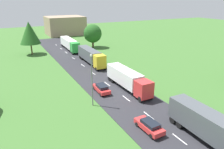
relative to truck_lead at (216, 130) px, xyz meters
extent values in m
cube|color=#2B2B30|center=(-2.59, 8.77, -2.12)|extent=(10.00, 140.00, 0.06)
cube|color=white|center=(-2.59, 2.68, -2.09)|extent=(0.16, 2.40, 0.01)
cube|color=white|center=(-2.59, 8.83, -2.09)|extent=(0.16, 2.40, 0.01)
cube|color=white|center=(-2.59, 15.06, -2.09)|extent=(0.16, 2.40, 0.01)
cube|color=white|center=(-2.59, 22.41, -2.09)|extent=(0.16, 2.40, 0.01)
cube|color=white|center=(-2.59, 29.64, -2.09)|extent=(0.16, 2.40, 0.01)
cube|color=white|center=(-2.59, 36.33, -2.09)|extent=(0.16, 2.40, 0.01)
cube|color=white|center=(-2.59, 44.11, -2.09)|extent=(0.16, 2.40, 0.01)
cube|color=white|center=(-2.59, 51.27, -2.09)|extent=(0.16, 2.40, 0.01)
cube|color=white|center=(-2.59, 57.47, -2.09)|extent=(0.16, 2.40, 0.01)
cube|color=white|center=(-2.59, 64.30, -2.09)|extent=(0.16, 2.40, 0.01)
cube|color=#4C5156|center=(0.03, 1.32, 0.12)|extent=(2.73, 10.50, 2.83)
cube|color=black|center=(0.03, 1.32, -1.49)|extent=(1.12, 9.94, 0.24)
cylinder|color=black|center=(1.15, 4.43, -1.59)|extent=(0.37, 1.01, 1.00)
cylinder|color=black|center=(-0.95, 4.48, -1.59)|extent=(0.37, 1.01, 1.00)
cylinder|color=black|center=(1.18, 5.69, -1.59)|extent=(0.37, 1.01, 1.00)
cylinder|color=black|center=(-0.92, 5.73, -1.59)|extent=(0.37, 1.01, 1.00)
cube|color=red|center=(-0.24, 13.49, -0.22)|extent=(2.46, 2.41, 2.75)
cube|color=black|center=(-0.23, 12.35, 0.28)|extent=(2.10, 0.12, 1.21)
cube|color=white|center=(-0.28, 19.77, 0.04)|extent=(2.57, 9.49, 2.67)
cube|color=black|center=(-0.28, 19.77, -1.49)|extent=(0.97, 9.00, 0.24)
cylinder|color=black|center=(0.82, 12.90, -1.59)|extent=(0.36, 1.00, 1.00)
cylinder|color=black|center=(-1.28, 12.88, -1.59)|extent=(0.36, 1.00, 1.00)
cylinder|color=black|center=(0.74, 22.62, -1.59)|extent=(0.36, 1.00, 1.00)
cylinder|color=black|center=(-1.36, 22.61, -1.59)|extent=(0.36, 1.00, 1.00)
cylinder|color=black|center=(0.73, 23.76, -1.59)|extent=(0.36, 1.00, 1.00)
cylinder|color=black|center=(-1.37, 23.74, -1.59)|extent=(0.36, 1.00, 1.00)
cube|color=yellow|center=(-0.21, 31.17, -0.06)|extent=(2.49, 2.38, 3.06)
cube|color=black|center=(-0.23, 30.06, 0.49)|extent=(2.10, 0.14, 1.35)
cube|color=#4C5156|center=(-0.07, 38.16, 0.11)|extent=(2.72, 10.99, 2.79)
cube|color=black|center=(-0.07, 38.16, -1.49)|extent=(1.11, 10.42, 0.24)
cylinder|color=black|center=(0.83, 30.57, -1.59)|extent=(0.37, 1.01, 1.00)
cylinder|color=black|center=(-1.27, 30.61, -1.59)|extent=(0.37, 1.01, 1.00)
cylinder|color=black|center=(1.05, 41.42, -1.59)|extent=(0.37, 1.01, 1.00)
cylinder|color=black|center=(-1.05, 41.46, -1.59)|extent=(0.37, 1.01, 1.00)
cylinder|color=black|center=(1.07, 42.73, -1.59)|extent=(0.37, 1.01, 1.00)
cylinder|color=black|center=(-1.02, 42.77, -1.59)|extent=(0.37, 1.01, 1.00)
cube|color=green|center=(-0.50, 48.52, -0.15)|extent=(2.49, 2.29, 2.89)
cube|color=black|center=(-0.53, 47.47, 0.37)|extent=(2.10, 0.15, 1.27)
cube|color=white|center=(-0.32, 55.96, 0.03)|extent=(2.79, 12.00, 2.65)
cube|color=black|center=(-0.32, 55.96, -1.49)|extent=(1.18, 11.36, 0.24)
cylinder|color=black|center=(0.53, 47.94, -1.59)|extent=(0.37, 1.01, 1.00)
cylinder|color=black|center=(-1.57, 47.99, -1.59)|extent=(0.37, 1.01, 1.00)
cylinder|color=black|center=(0.82, 59.52, -1.59)|extent=(0.37, 1.01, 1.00)
cylinder|color=black|center=(-1.28, 59.57, -1.59)|extent=(0.37, 1.01, 1.00)
cylinder|color=black|center=(0.85, 60.95, -1.59)|extent=(0.37, 1.01, 1.00)
cylinder|color=black|center=(-1.25, 61.00, -1.59)|extent=(0.37, 1.01, 1.00)
cube|color=red|center=(-4.81, 5.84, -1.46)|extent=(1.89, 4.34, 0.63)
cube|color=black|center=(-4.81, 5.62, -0.90)|extent=(1.55, 2.45, 0.47)
cylinder|color=black|center=(-5.64, 7.27, -1.77)|extent=(0.24, 0.65, 0.64)
cylinder|color=black|center=(-4.09, 7.32, -1.77)|extent=(0.24, 0.65, 0.64)
cylinder|color=black|center=(-5.54, 4.35, -1.77)|extent=(0.24, 0.65, 0.64)
cylinder|color=black|center=(-3.99, 4.40, -1.77)|extent=(0.24, 0.65, 0.64)
cube|color=red|center=(-5.23, 19.42, -1.46)|extent=(1.91, 4.53, 0.62)
cube|color=black|center=(-5.24, 19.20, -0.89)|extent=(1.57, 2.55, 0.52)
cylinder|color=black|center=(-5.97, 20.97, -1.77)|extent=(0.24, 0.65, 0.64)
cylinder|color=black|center=(-4.39, 20.92, -1.77)|extent=(0.24, 0.65, 0.64)
cylinder|color=black|center=(-6.06, 17.92, -1.77)|extent=(0.24, 0.65, 0.64)
cylinder|color=black|center=(-4.48, 17.88, -1.77)|extent=(0.24, 0.65, 0.64)
cylinder|color=slate|center=(-8.51, 15.58, 1.87)|extent=(0.18, 0.18, 8.04)
sphere|color=silver|center=(-8.51, 15.58, 6.00)|extent=(0.36, 0.36, 0.36)
cylinder|color=#513823|center=(-12.27, 54.30, -0.52)|extent=(0.40, 0.40, 3.27)
cone|color=#23561E|center=(-12.27, 54.30, 4.36)|extent=(5.90, 5.90, 6.49)
cylinder|color=#513823|center=(7.84, 54.66, -0.92)|extent=(0.62, 0.62, 2.46)
sphere|color=#23561E|center=(7.84, 54.66, 2.62)|extent=(6.15, 6.15, 6.15)
cube|color=#9E846B|center=(7.27, 86.71, 1.95)|extent=(16.45, 13.68, 8.19)
camera|label=1|loc=(-19.71, -12.60, 13.91)|focal=34.10mm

